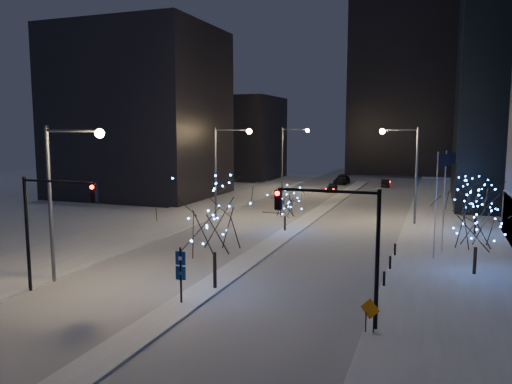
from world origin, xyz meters
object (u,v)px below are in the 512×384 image
at_px(traffic_signal_west, 47,216).
at_px(street_lamp_east, 407,162).
at_px(traffic_signal_east, 345,233).
at_px(car_mid, 385,183).
at_px(wayfinding_sign, 181,270).
at_px(holiday_tree_plaza_far, 477,197).
at_px(construction_sign, 370,312).
at_px(street_lamp_w_far, 289,150).
at_px(street_lamp_w_near, 63,182).
at_px(holiday_tree_median_near, 214,219).
at_px(car_far, 342,180).
at_px(car_near, 332,188).
at_px(street_lamp_w_mid, 224,159).
at_px(holiday_tree_plaza_near, 477,221).
at_px(holiday_tree_median_far, 285,202).

bearing_deg(traffic_signal_west, street_lamp_east, 58.31).
distance_m(traffic_signal_east, car_mid, 63.05).
relative_size(traffic_signal_west, wayfinding_sign, 2.12).
xyz_separation_m(holiday_tree_plaza_far, construction_sign, (-6.18, -26.28, -2.41)).
xyz_separation_m(street_lamp_w_far, wayfinding_sign, (8.77, -51.00, -4.47)).
distance_m(street_lamp_w_near, holiday_tree_median_near, 9.87).
bearing_deg(street_lamp_w_far, car_mid, 40.78).
relative_size(street_lamp_w_near, street_lamp_east, 1.00).
relative_size(street_lamp_east, car_far, 1.81).
relative_size(car_mid, holiday_tree_median_near, 0.54).
bearing_deg(car_mid, car_near, 46.92).
bearing_deg(street_lamp_w_near, street_lamp_w_far, 90.00).
xyz_separation_m(street_lamp_w_mid, street_lamp_east, (19.02, 3.00, -0.05)).
bearing_deg(car_near, holiday_tree_plaza_near, -74.25).
xyz_separation_m(traffic_signal_east, holiday_tree_plaza_near, (6.69, 11.69, -1.03)).
xyz_separation_m(holiday_tree_median_far, wayfinding_sign, (0.33, -21.12, -0.87)).
height_order(traffic_signal_east, holiday_tree_plaza_near, traffic_signal_east).
height_order(car_far, holiday_tree_median_near, holiday_tree_median_near).
height_order(car_far, holiday_tree_plaza_near, holiday_tree_plaza_near).
bearing_deg(street_lamp_w_far, holiday_tree_median_far, -74.23).
distance_m(street_lamp_w_mid, construction_sign, 33.27).
xyz_separation_m(traffic_signal_west, traffic_signal_east, (17.38, 1.00, 0.00)).
distance_m(street_lamp_w_mid, car_far, 39.22).
height_order(street_lamp_w_mid, street_lamp_east, same).
height_order(street_lamp_w_near, traffic_signal_east, street_lamp_w_near).
height_order(holiday_tree_median_far, construction_sign, holiday_tree_median_far).
bearing_deg(street_lamp_w_near, car_mid, 77.55).
bearing_deg(traffic_signal_west, holiday_tree_median_near, 24.36).
distance_m(street_lamp_w_near, car_near, 52.55).
height_order(car_mid, car_far, car_far).
bearing_deg(street_lamp_w_mid, car_near, 76.24).
bearing_deg(construction_sign, street_lamp_east, 113.09).
height_order(traffic_signal_east, construction_sign, traffic_signal_east).
relative_size(street_lamp_w_mid, holiday_tree_plaza_near, 1.64).
bearing_deg(traffic_signal_west, street_lamp_w_far, 90.55).
height_order(street_lamp_w_mid, car_mid, street_lamp_w_mid).
height_order(street_lamp_east, car_mid, street_lamp_east).
distance_m(street_lamp_w_far, street_lamp_east, 29.08).
distance_m(holiday_tree_median_near, holiday_tree_plaza_near, 17.43).
bearing_deg(car_mid, holiday_tree_plaza_near, 94.40).
bearing_deg(holiday_tree_plaza_far, wayfinding_sign, -122.97).
bearing_deg(wayfinding_sign, street_lamp_w_far, 96.67).
bearing_deg(holiday_tree_plaza_near, holiday_tree_plaza_far, 86.51).
bearing_deg(car_mid, street_lamp_w_mid, 61.98).
distance_m(street_lamp_w_far, holiday_tree_median_near, 48.92).
xyz_separation_m(street_lamp_east, holiday_tree_median_far, (-10.58, -7.88, -3.55)).
height_order(holiday_tree_plaza_far, wayfinding_sign, holiday_tree_plaza_far).
bearing_deg(holiday_tree_median_far, holiday_tree_plaza_far, 15.00).
distance_m(car_mid, holiday_tree_plaza_near, 52.33).
xyz_separation_m(holiday_tree_median_near, wayfinding_sign, (-0.67, -3.04, -2.42)).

